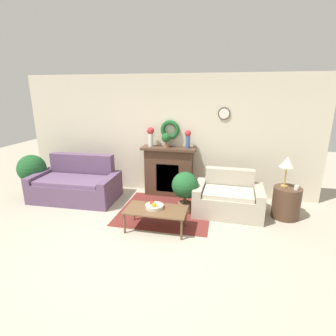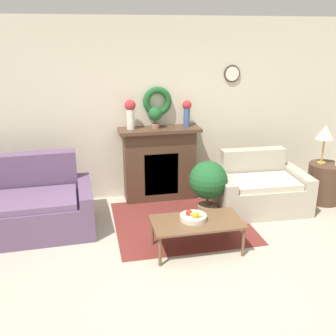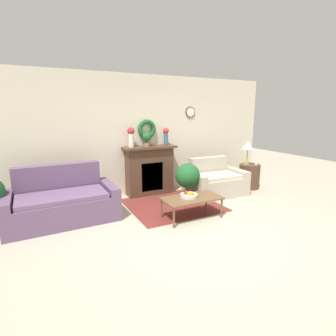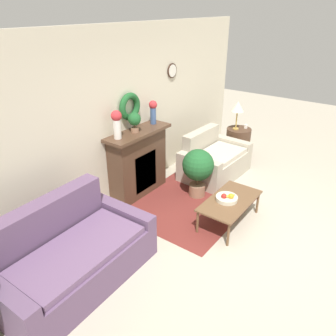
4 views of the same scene
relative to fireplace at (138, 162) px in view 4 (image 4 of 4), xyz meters
The scene contains 15 objects.
ground_plane 2.37m from the fireplace, 92.95° to the right, with size 16.00×16.00×0.00m, color #ADA38E.
floor_rug 1.07m from the fireplace, 82.01° to the right, with size 1.80×1.66×0.01m.
wall_back 0.82m from the fireplace, 119.13° to the left, with size 6.80×0.16×2.70m.
fireplace is the anchor object (origin of this frame).
couch_left 2.10m from the fireplace, 160.91° to the right, with size 1.86×1.05×0.95m.
loveseat_right 1.54m from the fireplace, 27.13° to the right, with size 1.34×0.91×0.83m.
coffee_table 1.66m from the fireplace, 85.59° to the right, with size 1.06×0.56×0.38m.
fruit_bowl 1.62m from the fireplace, 86.83° to the right, with size 0.32×0.32×0.12m.
side_table_by_loveseat 2.53m from the fireplace, 15.32° to the right, with size 0.51×0.51×0.60m.
table_lamp 2.49m from the fireplace, 14.56° to the right, with size 0.26×0.26×0.59m.
mug 2.65m from the fireplace, 16.52° to the right, with size 0.07×0.07×0.08m.
vase_on_mantel_left 0.91m from the fireplace, behind, with size 0.16×0.16×0.43m.
vase_on_mantel_right 0.90m from the fireplace, ahead, with size 0.14×0.14×0.39m.
potted_plant_on_mantel 0.75m from the fireplace, 166.66° to the right, with size 0.20×0.20×0.31m.
potted_plant_floor_by_loveseat 0.99m from the fireplace, 59.09° to the right, with size 0.52×0.52×0.83m.
Camera 4 is at (-3.53, -1.02, 2.92)m, focal length 35.00 mm.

